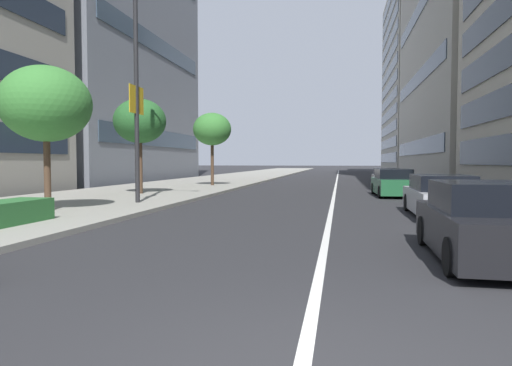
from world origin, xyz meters
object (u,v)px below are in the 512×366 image
Objects in this scene: street_tree_by_lamp_post at (140,121)px; street_tree_mid_sidewalk at (212,129)px; car_approaching_light at (393,183)px; car_lead_in_lane at (386,178)px; street_lamp_with_banners at (143,65)px; street_tree_near_plaza_corner at (46,104)px; car_mid_block_traffic at (486,224)px; car_following_behind at (440,197)px.

street_tree_mid_sidewalk is (8.71, -1.35, 0.17)m from street_tree_by_lamp_post.
car_approaching_light reaches higher than car_lead_in_lane.
street_tree_by_lamp_post reaches higher than car_approaching_light.
car_approaching_light is 0.93× the size of street_tree_by_lamp_post.
street_tree_by_lamp_post is at bearing 26.26° from street_lamp_with_banners.
street_tree_near_plaza_corner reaches higher than car_lead_in_lane.
car_mid_block_traffic is 0.84× the size of street_tree_mid_sidewalk.
street_tree_by_lamp_post is at bearing 131.32° from car_lead_in_lane.
car_lead_in_lane is 0.44× the size of street_lamp_with_banners.
car_lead_in_lane is 23.88m from street_tree_near_plaza_corner.
street_tree_by_lamp_post is at bearing 65.14° from car_following_behind.
car_lead_in_lane is (17.95, 0.01, -0.03)m from car_following_behind.
street_tree_by_lamp_post reaches higher than car_following_behind.
car_mid_block_traffic is at bearing -128.99° from street_lamp_with_banners.
car_approaching_light is 1.09× the size of car_lead_in_lane.
street_tree_by_lamp_post is 8.82m from street_tree_mid_sidewalk.
car_approaching_light is at bearing 0.83° from car_mid_block_traffic.
car_following_behind is 19.57m from street_tree_mid_sidewalk.
street_tree_by_lamp_post is (-2.53, 12.83, 3.19)m from car_approaching_light.
car_approaching_light reaches higher than car_following_behind.
car_lead_in_lane is at bearing -76.56° from street_tree_mid_sidewalk.
street_tree_by_lamp_post is (-11.58, 13.34, 3.23)m from car_lead_in_lane.
car_approaching_light is 13.47m from street_tree_mid_sidewalk.
car_mid_block_traffic is at bearing 175.47° from car_following_behind.
car_lead_in_lane is at bearing -5.62° from car_approaching_light.
car_lead_in_lane is at bearing -0.21° from car_mid_block_traffic.
street_lamp_with_banners is 1.94× the size of street_tree_by_lamp_post.
street_lamp_with_banners reaches higher than car_approaching_light.
street_tree_mid_sidewalk is at bearing 39.14° from car_following_behind.
street_tree_mid_sidewalk reaches higher than car_lead_in_lane.
car_approaching_light is 0.48× the size of street_lamp_with_banners.
street_lamp_with_banners is 1.88× the size of street_tree_mid_sidewalk.
street_tree_mid_sidewalk is at bearing -8.82° from street_tree_by_lamp_post.
car_approaching_light is (8.90, 0.52, 0.01)m from car_following_behind.
street_lamp_with_banners is at bearing 82.72° from car_following_behind.
street_tree_near_plaza_corner is 0.96× the size of street_tree_mid_sidewalk.
car_approaching_light is at bearing -54.78° from street_lamp_with_banners.
car_following_behind is 12.13m from street_lamp_with_banners.
street_lamp_with_banners is (-7.37, 10.44, 4.95)m from car_approaching_light.
street_tree_near_plaza_corner is at bearing 177.12° from street_tree_mid_sidewalk.
car_approaching_light is 16.70m from street_tree_near_plaza_corner.
street_tree_mid_sidewalk is (21.93, 11.38, 3.35)m from car_mid_block_traffic.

